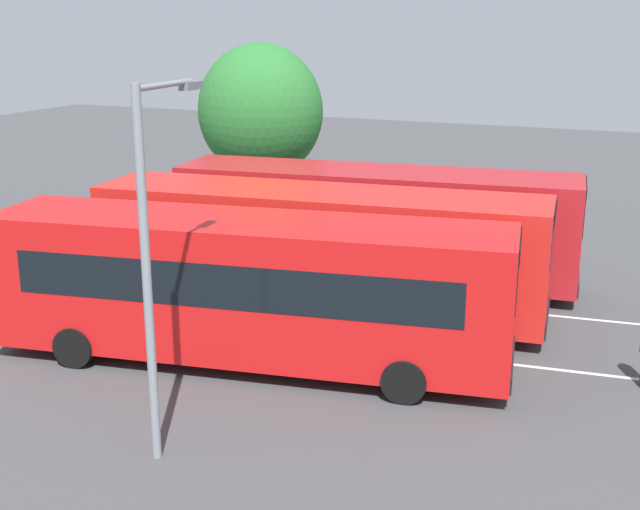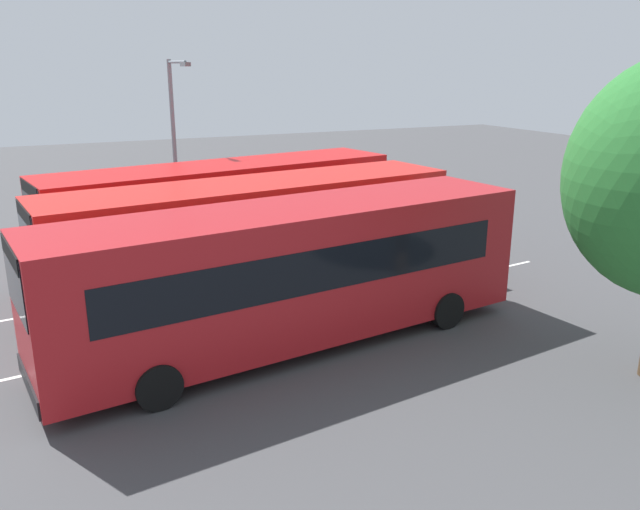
# 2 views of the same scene
# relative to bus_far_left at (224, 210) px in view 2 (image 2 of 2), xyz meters

# --- Properties ---
(ground_plane) EXTENTS (82.53, 82.53, 0.00)m
(ground_plane) POSITION_rel_bus_far_left_xyz_m (-0.14, 3.38, -1.80)
(ground_plane) COLOR #424244
(bus_far_left) EXTENTS (11.78, 4.41, 3.29)m
(bus_far_left) POSITION_rel_bus_far_left_xyz_m (0.00, 0.00, 0.00)
(bus_far_left) COLOR red
(bus_far_left) RESTS_ON ground
(bus_center_left) EXTENTS (11.74, 3.88, 3.29)m
(bus_center_left) POSITION_rel_bus_far_left_xyz_m (0.17, 3.47, 0.00)
(bus_center_left) COLOR red
(bus_center_left) RESTS_ON ground
(bus_center_right) EXTENTS (11.74, 3.92, 3.29)m
(bus_center_right) POSITION_rel_bus_far_left_xyz_m (0.47, 6.80, 0.00)
(bus_center_right) COLOR #AD191E
(bus_center_right) RESTS_ON ground
(street_lamp) EXTENTS (0.35, 2.18, 6.51)m
(street_lamp) POSITION_rel_bus_far_left_xyz_m (0.47, -4.19, 1.98)
(street_lamp) COLOR gray
(street_lamp) RESTS_ON ground
(lane_stripe_outer_left) EXTENTS (18.19, 2.12, 0.01)m
(lane_stripe_outer_left) POSITION_rel_bus_far_left_xyz_m (-0.14, 1.59, -1.80)
(lane_stripe_outer_left) COLOR silver
(lane_stripe_outer_left) RESTS_ON ground
(lane_stripe_inner_left) EXTENTS (18.19, 2.12, 0.01)m
(lane_stripe_inner_left) POSITION_rel_bus_far_left_xyz_m (-0.14, 5.16, -1.80)
(lane_stripe_inner_left) COLOR silver
(lane_stripe_inner_left) RESTS_ON ground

